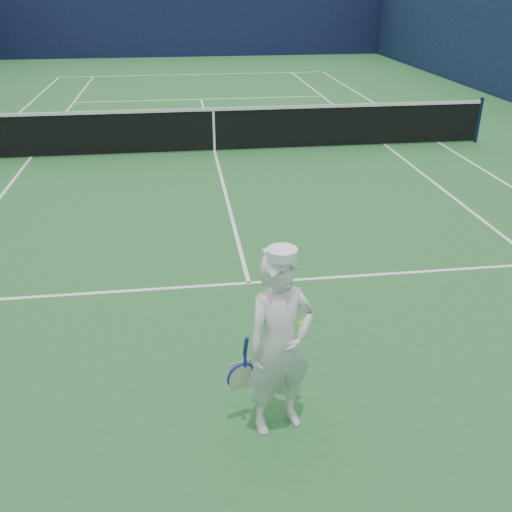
{
  "coord_description": "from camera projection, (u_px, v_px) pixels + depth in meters",
  "views": [
    {
      "loc": [
        -0.79,
        -12.93,
        3.61
      ],
      "look_at": [
        -0.06,
        -7.54,
        0.95
      ],
      "focal_mm": 40.0,
      "sensor_mm": 36.0,
      "label": 1
    }
  ],
  "objects": [
    {
      "name": "ground",
      "position": [
        215.0,
        152.0,
        13.2
      ],
      "size": [
        80.0,
        80.0,
        0.0
      ],
      "primitive_type": "plane",
      "color": "#26642E",
      "rests_on": "ground"
    },
    {
      "name": "windscreen_fence",
      "position": [
        212.0,
        61.0,
        12.32
      ],
      "size": [
        20.12,
        36.12,
        4.0
      ],
      "color": "#0E1334",
      "rests_on": "ground"
    },
    {
      "name": "court_markings",
      "position": [
        215.0,
        151.0,
        13.2
      ],
      "size": [
        11.03,
        23.83,
        0.01
      ],
      "color": "white",
      "rests_on": "ground"
    },
    {
      "name": "tennis_player",
      "position": [
        280.0,
        345.0,
        4.77
      ],
      "size": [
        0.83,
        0.56,
        1.74
      ],
      "rotation": [
        0.0,
        0.0,
        0.29
      ],
      "color": "white",
      "rests_on": "ground"
    },
    {
      "name": "tennis_net",
      "position": [
        214.0,
        128.0,
        12.95
      ],
      "size": [
        12.88,
        0.09,
        1.07
      ],
      "color": "#141E4C",
      "rests_on": "ground"
    }
  ]
}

